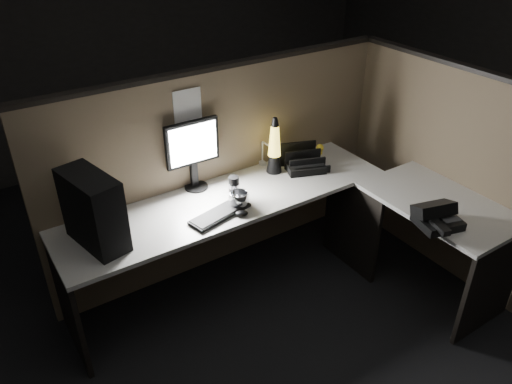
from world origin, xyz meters
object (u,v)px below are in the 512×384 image
keyboard (220,214)px  lava_lamp (274,150)px  monitor (193,148)px  pc_tower (93,210)px  desk_phone (436,217)px

keyboard → lava_lamp: lava_lamp is taller
monitor → keyboard: size_ratio=1.16×
lava_lamp → pc_tower: bearing=-173.9°
pc_tower → monitor: size_ratio=0.91×
pc_tower → lava_lamp: (1.35, 0.14, -0.05)m
pc_tower → lava_lamp: size_ratio=1.05×
monitor → lava_lamp: bearing=-10.9°
monitor → keyboard: (-0.03, -0.40, -0.28)m
pc_tower → desk_phone: bearing=-40.5°
lava_lamp → desk_phone: bearing=-68.5°
monitor → desk_phone: 1.61m
monitor → desk_phone: monitor is taller
pc_tower → keyboard: size_ratio=1.05×
keyboard → desk_phone: (1.05, -0.82, 0.05)m
monitor → desk_phone: bearing=-49.7°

